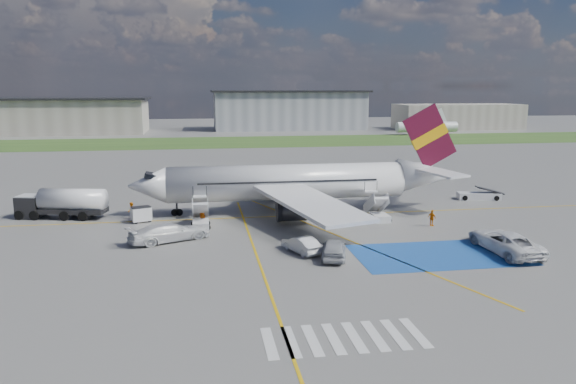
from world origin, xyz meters
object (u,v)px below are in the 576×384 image
van_white_a (505,238)px  van_white_b (170,229)px  belt_loader (479,196)px  airliner (300,182)px  car_silver_b (301,244)px  gpu_cart (141,215)px  car_silver_a (334,249)px  fuel_tanker (63,206)px

van_white_a → van_white_b: bearing=-16.8°
belt_loader → airliner: bearing=-160.7°
car_silver_b → gpu_cart: bearing=-65.3°
car_silver_a → van_white_b: bearing=-14.2°
belt_loader → van_white_a: 23.04m
belt_loader → van_white_a: van_white_a is taller
belt_loader → van_white_a: bearing=-101.3°
airliner → gpu_cart: (-17.05, -2.25, -2.66)m
fuel_tanker → gpu_cart: (8.40, -3.16, -0.60)m
van_white_a → belt_loader: bearing=-113.8°
gpu_cart → van_white_a: bearing=-47.3°
gpu_cart → car_silver_b: 19.56m
airliner → car_silver_b: (-2.67, -15.51, -2.69)m
car_silver_b → car_silver_a: bearing=116.8°
fuel_tanker → car_silver_b: (22.78, -16.43, -0.64)m
airliner → van_white_a: airliner is taller
gpu_cart → van_white_a: van_white_a is taller
fuel_tanker → gpu_cart: bearing=-7.4°
gpu_cart → fuel_tanker: bearing=138.8°
van_white_b → fuel_tanker: bearing=21.9°
gpu_cart → car_silver_b: bearing=-63.3°
gpu_cart → car_silver_b: gpu_cart is taller
belt_loader → car_silver_b: bearing=-132.8°
belt_loader → car_silver_b: 31.99m
belt_loader → car_silver_b: (-25.92, -18.74, 0.29)m
fuel_tanker → belt_loader: fuel_tanker is taller
airliner → fuel_tanker: airliner is taller
car_silver_a → van_white_b: van_white_b is taller
gpu_cart → belt_loader: 40.67m
belt_loader → van_white_a: size_ratio=0.88×
car_silver_a → van_white_a: van_white_a is taller
fuel_tanker → van_white_a: (39.81, -18.93, -0.12)m
van_white_a → car_silver_b: bearing=-9.5°
belt_loader → van_white_b: van_white_b is taller
fuel_tanker → belt_loader: size_ratio=1.69×
gpu_cart → van_white_b: bearing=-88.3°
airliner → car_silver_a: 17.70m
airliner → fuel_tanker: (-25.45, 0.92, -2.05)m
car_silver_b → van_white_b: (-11.14, 5.40, 0.40)m
van_white_b → van_white_a: bearing=-130.3°
fuel_tanker → van_white_a: 44.09m
fuel_tanker → car_silver_a: 31.14m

